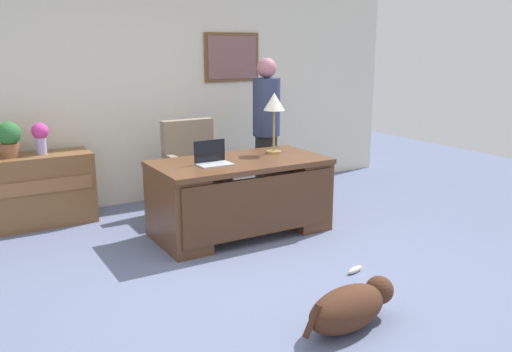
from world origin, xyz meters
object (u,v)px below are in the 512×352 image
at_px(desk, 241,194).
at_px(dog_toy_bone, 355,270).
at_px(laptop, 212,158).
at_px(armchair, 194,172).
at_px(desk_lamp, 274,106).
at_px(person_standing, 266,130).
at_px(vase_with_flowers, 40,135).
at_px(potted_plant, 9,138).
at_px(credenza, 14,193).
at_px(dog_lying, 351,307).

distance_m(desk, dog_toy_bone, 1.43).
bearing_deg(laptop, desk, 2.11).
relative_size(armchair, desk_lamp, 1.65).
relative_size(person_standing, dog_toy_bone, 9.37).
relative_size(person_standing, vase_with_flowers, 5.24).
height_order(vase_with_flowers, potted_plant, potted_plant).
xyz_separation_m(credenza, desk_lamp, (2.41, -1.18, 0.87)).
height_order(desk_lamp, potted_plant, desk_lamp).
distance_m(desk, dog_lying, 2.05).
xyz_separation_m(dog_lying, dog_toy_bone, (0.63, 0.68, -0.13)).
bearing_deg(dog_lying, laptop, 91.28).
bearing_deg(dog_toy_bone, laptop, 116.90).
xyz_separation_m(desk, person_standing, (0.78, 0.80, 0.48)).
bearing_deg(person_standing, desk_lamp, -115.09).
relative_size(credenza, armchair, 1.51).
height_order(armchair, potted_plant, potted_plant).
xyz_separation_m(person_standing, dog_toy_bone, (-0.43, -2.13, -0.86)).
xyz_separation_m(laptop, dog_toy_bone, (0.67, -1.32, -0.78)).
bearing_deg(credenza, desk, -34.52).
relative_size(desk, credenza, 1.09).
xyz_separation_m(armchair, dog_toy_bone, (0.46, -2.23, -0.45)).
relative_size(vase_with_flowers, dog_toy_bone, 1.79).
relative_size(desk_lamp, potted_plant, 1.75).
xyz_separation_m(credenza, vase_with_flowers, (0.31, 0.00, 0.57)).
bearing_deg(desk_lamp, dog_lying, -109.05).
distance_m(person_standing, dog_toy_bone, 2.34).
distance_m(armchair, potted_plant, 1.93).
relative_size(credenza, dog_toy_bone, 8.59).
distance_m(credenza, potted_plant, 0.57).
relative_size(laptop, vase_with_flowers, 0.98).
height_order(potted_plant, dog_toy_bone, potted_plant).
bearing_deg(credenza, desk_lamp, -26.05).
bearing_deg(laptop, dog_lying, -88.72).
distance_m(desk, potted_plant, 2.41).
bearing_deg(potted_plant, laptop, -39.84).
height_order(desk, credenza, same).
bearing_deg(dog_toy_bone, potted_plant, 130.57).
xyz_separation_m(armchair, vase_with_flowers, (-1.52, 0.44, 0.48)).
xyz_separation_m(person_standing, laptop, (-1.10, -0.81, -0.08)).
xyz_separation_m(desk, dog_toy_bone, (0.35, -1.33, -0.38)).
height_order(desk_lamp, vase_with_flowers, desk_lamp).
xyz_separation_m(person_standing, potted_plant, (-2.71, 0.53, 0.06)).
relative_size(person_standing, laptop, 5.36).
relative_size(credenza, desk_lamp, 2.50).
bearing_deg(laptop, potted_plant, 140.16).
xyz_separation_m(credenza, armchair, (1.83, -0.44, 0.10)).
height_order(dog_lying, laptop, laptop).
relative_size(desk, vase_with_flowers, 5.23).
xyz_separation_m(vase_with_flowers, potted_plant, (-0.30, 0.00, -0.00)).
height_order(dog_lying, potted_plant, potted_plant).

